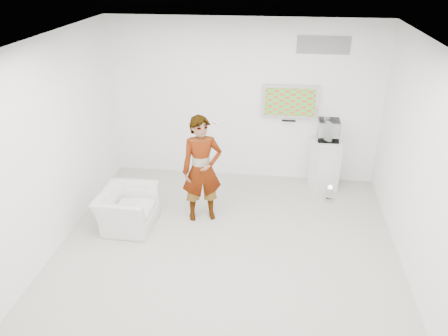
{
  "coord_description": "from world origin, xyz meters",
  "views": [
    {
      "loc": [
        0.63,
        -5.21,
        3.95
      ],
      "look_at": [
        -0.11,
        0.6,
        1.06
      ],
      "focal_mm": 35.0,
      "sensor_mm": 36.0,
      "label": 1
    }
  ],
  "objects_px": {
    "tv": "(290,102)",
    "pedestal": "(325,164)",
    "floor_uplight": "(329,193)",
    "person": "(202,169)",
    "armchair": "(127,209)"
  },
  "relations": [
    {
      "from": "floor_uplight",
      "to": "tv",
      "type": "bearing_deg",
      "value": 135.24
    },
    {
      "from": "person",
      "to": "pedestal",
      "type": "relative_size",
      "value": 1.82
    },
    {
      "from": "armchair",
      "to": "pedestal",
      "type": "distance_m",
      "value": 3.61
    },
    {
      "from": "armchair",
      "to": "pedestal",
      "type": "bearing_deg",
      "value": -60.58
    },
    {
      "from": "tv",
      "to": "pedestal",
      "type": "xyz_separation_m",
      "value": [
        0.7,
        -0.3,
        -1.06
      ]
    },
    {
      "from": "person",
      "to": "tv",
      "type": "bearing_deg",
      "value": 31.4
    },
    {
      "from": "armchair",
      "to": "person",
      "type": "bearing_deg",
      "value": -69.36
    },
    {
      "from": "tv",
      "to": "pedestal",
      "type": "relative_size",
      "value": 1.03
    },
    {
      "from": "pedestal",
      "to": "floor_uplight",
      "type": "relative_size",
      "value": 3.4
    },
    {
      "from": "person",
      "to": "armchair",
      "type": "distance_m",
      "value": 1.34
    },
    {
      "from": "floor_uplight",
      "to": "pedestal",
      "type": "bearing_deg",
      "value": 99.94
    },
    {
      "from": "tv",
      "to": "floor_uplight",
      "type": "relative_size",
      "value": 3.5
    },
    {
      "from": "pedestal",
      "to": "person",
      "type": "bearing_deg",
      "value": -147.87
    },
    {
      "from": "person",
      "to": "floor_uplight",
      "type": "bearing_deg",
      "value": 2.64
    },
    {
      "from": "armchair",
      "to": "floor_uplight",
      "type": "bearing_deg",
      "value": -68.09
    }
  ]
}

